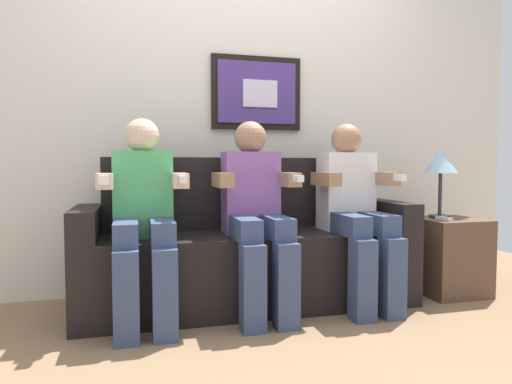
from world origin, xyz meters
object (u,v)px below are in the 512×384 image
Objects in this scene: side_table_right at (449,256)px; table_lamp at (441,164)px; person_in_middle at (256,208)px; spare_remote_on_table at (444,218)px; person_on_left at (144,211)px; person_on_right at (355,206)px; couch at (249,254)px.

table_lamp is (-0.04, 0.05, 0.61)m from side_table_right.
spare_remote_on_table is at bearing 0.32° from person_in_middle.
person_on_left is 1.24m from person_on_right.
person_on_right reaches higher than spare_remote_on_table.
person_on_right is (1.24, 0.00, -0.00)m from person_on_left.
person_on_right is at bearing 0.00° from person_in_middle.
person_on_right is at bearing -170.80° from table_lamp.
person_in_middle is (0.62, 0.00, -0.00)m from person_on_left.
couch is 0.71m from person_on_right.
person_on_right reaches higher than table_lamp.
table_lamp is (1.30, -0.06, 0.55)m from couch.
person_on_right is (0.62, -0.17, 0.29)m from couch.
person_in_middle reaches higher than spare_remote_on_table.
person_on_right is 2.22× the size of side_table_right.
person_on_left is 1.00× the size of person_on_right.
person_on_left is 2.00m from side_table_right.
table_lamp is at bearing 129.06° from side_table_right.
spare_remote_on_table is (1.88, 0.01, -0.10)m from person_on_left.
person_on_left reaches higher than couch.
table_lamp is at bearing 66.14° from spare_remote_on_table.
spare_remote_on_table reaches higher than side_table_right.
person_in_middle is 1.00× the size of person_on_right.
person_on_right is at bearing -15.08° from couch.
table_lamp is at bearing 9.20° from person_on_right.
spare_remote_on_table is at bearing -113.86° from table_lamp.
person_on_left is 1.94m from table_lamp.
couch is 0.34m from person_in_middle.
person_on_left reaches higher than table_lamp.
couch is 1.28m from spare_remote_on_table.
person_in_middle reaches higher than side_table_right.
couch is 1.42m from table_lamp.
couch is at bearing 15.13° from person_on_left.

